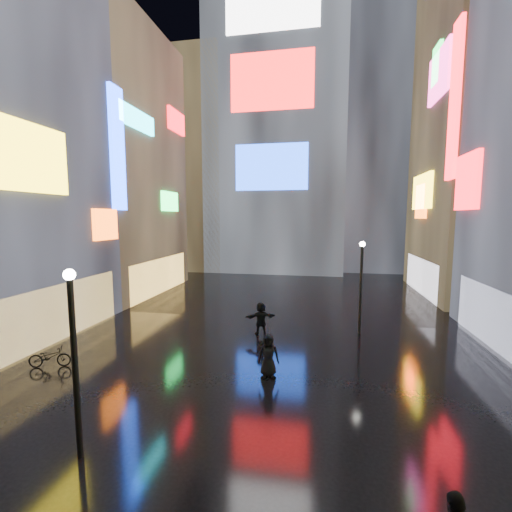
# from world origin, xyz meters

# --- Properties ---
(ground) EXTENTS (140.00, 140.00, 0.00)m
(ground) POSITION_xyz_m (0.00, 20.00, 0.00)
(ground) COLOR black
(ground) RESTS_ON ground
(building_left_far) EXTENTS (10.28, 12.00, 22.00)m
(building_left_far) POSITION_xyz_m (-15.98, 26.00, 10.98)
(building_left_far) COLOR black
(building_left_far) RESTS_ON ground
(building_right_far) EXTENTS (10.28, 12.00, 28.00)m
(building_right_far) POSITION_xyz_m (15.98, 30.00, 13.98)
(building_right_far) COLOR black
(building_right_far) RESTS_ON ground
(tower_main) EXTENTS (16.00, 14.20, 42.00)m
(tower_main) POSITION_xyz_m (-3.00, 43.97, 21.01)
(tower_main) COLOR black
(tower_main) RESTS_ON ground
(tower_flank_right) EXTENTS (12.00, 12.00, 34.00)m
(tower_flank_right) POSITION_xyz_m (9.00, 46.00, 17.00)
(tower_flank_right) COLOR black
(tower_flank_right) RESTS_ON ground
(tower_flank_left) EXTENTS (10.00, 10.00, 26.00)m
(tower_flank_left) POSITION_xyz_m (-14.00, 42.00, 13.00)
(tower_flank_left) COLOR black
(tower_flank_left) RESTS_ON ground
(lamp_near) EXTENTS (0.30, 0.30, 5.20)m
(lamp_near) POSITION_xyz_m (-3.83, 6.49, 2.94)
(lamp_near) COLOR black
(lamp_near) RESTS_ON ground
(lamp_far) EXTENTS (0.30, 0.30, 5.20)m
(lamp_far) POSITION_xyz_m (4.75, 18.35, 2.94)
(lamp_far) COLOR black
(lamp_far) RESTS_ON ground
(pedestrian_4) EXTENTS (0.96, 0.73, 1.76)m
(pedestrian_4) POSITION_xyz_m (0.47, 12.24, 0.88)
(pedestrian_4) COLOR black
(pedestrian_4) RESTS_ON ground
(pedestrian_5) EXTENTS (1.78, 1.12, 1.83)m
(pedestrian_5) POSITION_xyz_m (-0.69, 17.10, 0.92)
(pedestrian_5) COLOR black
(pedestrian_5) RESTS_ON ground
(umbrella_2) EXTENTS (1.11, 1.09, 0.90)m
(umbrella_2) POSITION_xyz_m (0.47, 12.24, 2.21)
(umbrella_2) COLOR black
(umbrella_2) RESTS_ON pedestrian_4
(bicycle) EXTENTS (1.84, 1.13, 0.91)m
(bicycle) POSITION_xyz_m (-9.03, 11.29, 0.46)
(bicycle) COLOR black
(bicycle) RESTS_ON ground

